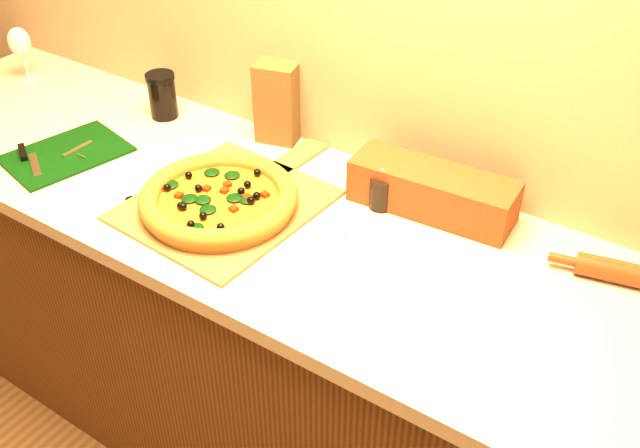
{
  "coord_description": "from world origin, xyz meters",
  "views": [
    {
      "loc": [
        0.76,
        0.33,
        1.89
      ],
      "look_at": [
        0.06,
        1.38,
        0.96
      ],
      "focal_mm": 40.0,
      "sensor_mm": 36.0,
      "label": 1
    }
  ],
  "objects_px": {
    "pizza": "(219,199)",
    "dark_jar": "(162,95)",
    "pepper_grinder": "(382,191)",
    "wine_glass": "(20,43)",
    "pizza_peel": "(230,202)",
    "cutting_board": "(65,154)",
    "rolling_pin": "(638,276)"
  },
  "relations": [
    {
      "from": "pizza_peel",
      "to": "cutting_board",
      "type": "distance_m",
      "value": 0.52
    },
    {
      "from": "pizza",
      "to": "pepper_grinder",
      "type": "distance_m",
      "value": 0.39
    },
    {
      "from": "pizza",
      "to": "rolling_pin",
      "type": "bearing_deg",
      "value": 17.03
    },
    {
      "from": "pizza_peel",
      "to": "pepper_grinder",
      "type": "xyz_separation_m",
      "value": [
        0.31,
        0.19,
        0.04
      ]
    },
    {
      "from": "pepper_grinder",
      "to": "rolling_pin",
      "type": "distance_m",
      "value": 0.59
    },
    {
      "from": "rolling_pin",
      "to": "pizza_peel",
      "type": "bearing_deg",
      "value": -165.19
    },
    {
      "from": "pizza",
      "to": "wine_glass",
      "type": "bearing_deg",
      "value": 167.57
    },
    {
      "from": "pizza_peel",
      "to": "rolling_pin",
      "type": "bearing_deg",
      "value": 18.4
    },
    {
      "from": "dark_jar",
      "to": "rolling_pin",
      "type": "bearing_deg",
      "value": -0.12
    },
    {
      "from": "pizza_peel",
      "to": "dark_jar",
      "type": "xyz_separation_m",
      "value": [
        -0.45,
        0.24,
        0.06
      ]
    },
    {
      "from": "pizza_peel",
      "to": "pepper_grinder",
      "type": "relative_size",
      "value": 5.59
    },
    {
      "from": "pepper_grinder",
      "to": "dark_jar",
      "type": "height_order",
      "value": "dark_jar"
    },
    {
      "from": "pizza",
      "to": "dark_jar",
      "type": "height_order",
      "value": "dark_jar"
    },
    {
      "from": "pepper_grinder",
      "to": "rolling_pin",
      "type": "bearing_deg",
      "value": 4.67
    },
    {
      "from": "pizza",
      "to": "dark_jar",
      "type": "xyz_separation_m",
      "value": [
        -0.44,
        0.28,
        0.03
      ]
    },
    {
      "from": "pizza_peel",
      "to": "pizza",
      "type": "xyz_separation_m",
      "value": [
        -0.0,
        -0.04,
        0.03
      ]
    },
    {
      "from": "pepper_grinder",
      "to": "wine_glass",
      "type": "height_order",
      "value": "wine_glass"
    },
    {
      "from": "pizza",
      "to": "pepper_grinder",
      "type": "relative_size",
      "value": 3.42
    },
    {
      "from": "pepper_grinder",
      "to": "wine_glass",
      "type": "relative_size",
      "value": 0.63
    },
    {
      "from": "rolling_pin",
      "to": "wine_glass",
      "type": "height_order",
      "value": "wine_glass"
    },
    {
      "from": "wine_glass",
      "to": "dark_jar",
      "type": "xyz_separation_m",
      "value": [
        0.54,
        0.06,
        -0.06
      ]
    },
    {
      "from": "dark_jar",
      "to": "pizza",
      "type": "bearing_deg",
      "value": -32.07
    },
    {
      "from": "pizza",
      "to": "cutting_board",
      "type": "relative_size",
      "value": 1.09
    },
    {
      "from": "cutting_board",
      "to": "pepper_grinder",
      "type": "distance_m",
      "value": 0.87
    },
    {
      "from": "pizza_peel",
      "to": "rolling_pin",
      "type": "distance_m",
      "value": 0.93
    },
    {
      "from": "rolling_pin",
      "to": "pepper_grinder",
      "type": "bearing_deg",
      "value": -175.33
    },
    {
      "from": "pizza",
      "to": "dark_jar",
      "type": "distance_m",
      "value": 0.53
    },
    {
      "from": "wine_glass",
      "to": "dark_jar",
      "type": "bearing_deg",
      "value": 6.5
    },
    {
      "from": "cutting_board",
      "to": "pepper_grinder",
      "type": "bearing_deg",
      "value": 30.92
    },
    {
      "from": "pepper_grinder",
      "to": "dark_jar",
      "type": "distance_m",
      "value": 0.76
    },
    {
      "from": "pizza_peel",
      "to": "cutting_board",
      "type": "xyz_separation_m",
      "value": [
        -0.51,
        -0.07,
        0.0
      ]
    },
    {
      "from": "pizza",
      "to": "pepper_grinder",
      "type": "xyz_separation_m",
      "value": [
        0.31,
        0.23,
        0.01
      ]
    }
  ]
}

